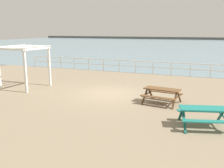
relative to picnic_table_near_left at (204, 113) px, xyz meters
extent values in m
cube|color=gray|center=(-5.34, 3.50, -0.68)|extent=(30.00, 24.00, 0.20)
cube|color=gray|center=(-5.34, 56.25, -0.58)|extent=(142.00, 90.00, 0.01)
cube|color=#4C4C47|center=(-5.34, 99.25, -0.58)|extent=(142.00, 6.00, 1.80)
cube|color=white|center=(-5.34, 11.25, 0.47)|extent=(23.00, 0.06, 0.06)
cube|color=white|center=(-5.34, 11.25, -0.01)|extent=(23.00, 0.05, 0.05)
cylinder|color=white|center=(-16.84, 11.25, -0.06)|extent=(0.07, 0.07, 1.05)
cylinder|color=white|center=(-15.31, 11.25, -0.06)|extent=(0.07, 0.07, 1.05)
cylinder|color=white|center=(-13.77, 11.25, -0.06)|extent=(0.07, 0.07, 1.05)
cylinder|color=white|center=(-12.24, 11.25, -0.06)|extent=(0.07, 0.07, 1.05)
cylinder|color=white|center=(-10.71, 11.25, -0.06)|extent=(0.07, 0.07, 1.05)
cylinder|color=white|center=(-9.17, 11.25, -0.06)|extent=(0.07, 0.07, 1.05)
cylinder|color=white|center=(-7.64, 11.25, -0.06)|extent=(0.07, 0.07, 1.05)
cylinder|color=white|center=(-6.11, 11.25, -0.06)|extent=(0.07, 0.07, 1.05)
cylinder|color=white|center=(-4.57, 11.25, -0.06)|extent=(0.07, 0.07, 1.05)
cylinder|color=white|center=(-3.04, 11.25, -0.06)|extent=(0.07, 0.07, 1.05)
cylinder|color=white|center=(-1.51, 11.25, -0.06)|extent=(0.07, 0.07, 1.05)
cylinder|color=white|center=(0.03, 11.25, -0.06)|extent=(0.07, 0.07, 1.05)
cube|color=#1E7A70|center=(0.00, 0.00, 0.17)|extent=(1.92, 1.18, 0.05)
cube|color=#1E7A70|center=(-0.17, 0.60, -0.13)|extent=(1.80, 0.75, 0.04)
cube|color=#1E7A70|center=(0.17, -0.60, -0.13)|extent=(1.80, 0.75, 0.04)
cube|color=#165B54|center=(0.64, 0.58, -0.21)|extent=(0.30, 0.78, 0.79)
cube|color=#165B54|center=(0.75, 0.22, -0.16)|extent=(0.48, 1.46, 0.04)
cube|color=#165B54|center=(-0.85, 0.14, -0.21)|extent=(0.30, 0.78, 0.79)
cube|color=#165B54|center=(-0.64, -0.58, -0.21)|extent=(0.30, 0.78, 0.79)
cube|color=#165B54|center=(-0.75, -0.22, -0.16)|extent=(0.48, 1.46, 0.04)
cube|color=brown|center=(-2.12, 2.68, 0.17)|extent=(1.88, 0.96, 0.05)
cube|color=brown|center=(-2.03, 3.29, -0.13)|extent=(1.82, 0.52, 0.04)
cube|color=brown|center=(-2.21, 2.06, -0.13)|extent=(1.82, 0.52, 0.04)
cube|color=#50351E|center=(-1.29, 2.93, -0.21)|extent=(0.19, 0.80, 0.79)
cube|color=#50351E|center=(-1.40, 2.19, -0.21)|extent=(0.19, 0.80, 0.79)
cube|color=#50351E|center=(-1.35, 2.56, -0.16)|extent=(0.28, 1.49, 0.04)
cube|color=#50351E|center=(-2.84, 3.16, -0.21)|extent=(0.19, 0.80, 0.79)
cube|color=#50351E|center=(-2.95, 2.42, -0.21)|extent=(0.19, 0.80, 0.79)
cube|color=#50351E|center=(-2.89, 2.79, -0.16)|extent=(0.28, 1.49, 0.04)
cube|color=white|center=(-9.97, 4.13, 0.67)|extent=(0.12, 0.12, 2.50)
cube|color=white|center=(-10.11, 1.93, 0.67)|extent=(0.12, 0.12, 2.50)
cube|color=white|center=(-12.17, 4.26, 0.67)|extent=(0.12, 0.12, 2.50)
cube|color=white|center=(-10.04, 3.03, 1.98)|extent=(0.27, 2.44, 0.12)
cube|color=white|center=(-12.23, 3.17, 1.98)|extent=(0.27, 2.44, 0.12)
cube|color=white|center=(-11.07, 4.20, 1.98)|extent=(2.44, 0.27, 0.12)
cube|color=white|center=(-11.20, 2.00, 1.98)|extent=(2.44, 0.27, 0.12)
cube|color=white|center=(-12.23, 3.17, 2.10)|extent=(0.24, 2.56, 0.04)
cube|color=white|center=(-11.69, 3.13, 2.10)|extent=(0.24, 2.56, 0.04)
cube|color=white|center=(-11.14, 3.10, 2.10)|extent=(0.24, 2.56, 0.04)
cube|color=white|center=(-10.59, 3.06, 2.10)|extent=(0.24, 2.56, 0.04)
cube|color=white|center=(-10.04, 3.03, 2.10)|extent=(0.24, 2.56, 0.04)
camera|label=1|loc=(0.22, -9.99, 3.10)|focal=40.89mm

